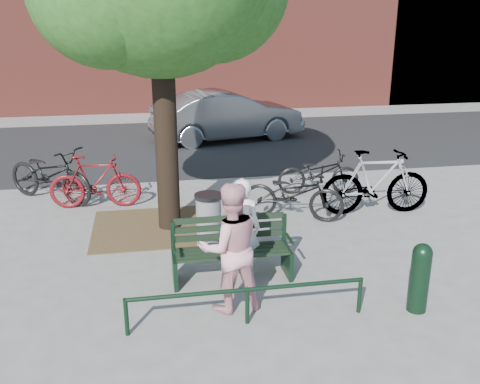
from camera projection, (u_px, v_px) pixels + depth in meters
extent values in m
plane|color=gray|center=(232.00, 279.00, 7.95)|extent=(90.00, 90.00, 0.00)
cube|color=brown|center=(159.00, 227.00, 9.83)|extent=(2.40, 2.00, 0.02)
cube|color=black|center=(186.00, 145.00, 15.86)|extent=(40.00, 7.00, 0.01)
cube|color=black|center=(175.00, 270.00, 7.73)|extent=(0.06, 0.52, 0.45)
cube|color=black|center=(173.00, 235.00, 7.80)|extent=(0.06, 0.06, 0.44)
cylinder|color=black|center=(174.00, 247.00, 7.51)|extent=(0.04, 0.36, 0.04)
cube|color=black|center=(287.00, 261.00, 8.01)|extent=(0.06, 0.52, 0.45)
cube|color=black|center=(284.00, 228.00, 8.08)|extent=(0.06, 0.06, 0.44)
cylinder|color=black|center=(290.00, 239.00, 7.79)|extent=(0.04, 0.36, 0.04)
cube|color=black|center=(232.00, 251.00, 7.80)|extent=(1.64, 0.46, 0.04)
cube|color=black|center=(229.00, 227.00, 7.92)|extent=(1.64, 0.03, 0.47)
cylinder|color=black|center=(126.00, 317.00, 6.50)|extent=(0.06, 0.06, 0.50)
cylinder|color=black|center=(247.00, 306.00, 6.75)|extent=(0.06, 0.06, 0.50)
cylinder|color=black|center=(360.00, 295.00, 7.00)|extent=(0.06, 0.06, 0.50)
cylinder|color=black|center=(247.00, 290.00, 6.67)|extent=(3.00, 0.06, 0.06)
cylinder|color=black|center=(165.00, 125.00, 9.25)|extent=(0.40, 0.40, 3.80)
imported|color=white|center=(242.00, 227.00, 7.87)|extent=(0.64, 0.52, 1.51)
imported|color=pink|center=(230.00, 248.00, 6.91)|extent=(0.93, 0.76, 1.76)
cylinder|color=black|center=(419.00, 282.00, 6.99)|extent=(0.26, 0.26, 0.83)
sphere|color=black|center=(423.00, 253.00, 6.86)|extent=(0.26, 0.26, 0.26)
cylinder|color=gray|center=(209.00, 223.00, 8.89)|extent=(0.42, 0.42, 0.88)
cylinder|color=black|center=(208.00, 196.00, 8.74)|extent=(0.46, 0.46, 0.06)
imported|color=black|center=(50.00, 174.00, 11.05)|extent=(2.22, 1.95, 1.16)
imported|color=#570C11|center=(95.00, 182.00, 10.67)|extent=(1.85, 0.65, 1.09)
imported|color=black|center=(319.00, 173.00, 11.53)|extent=(1.83, 0.82, 0.93)
imported|color=gray|center=(376.00, 182.00, 10.32)|extent=(2.18, 0.74, 1.29)
imported|color=black|center=(293.00, 194.00, 10.09)|extent=(2.03, 1.37, 1.01)
imported|color=slate|center=(227.00, 116.00, 16.26)|extent=(4.81, 2.55, 1.51)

